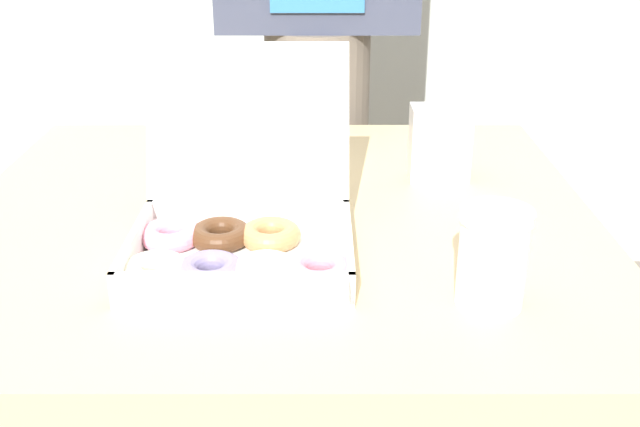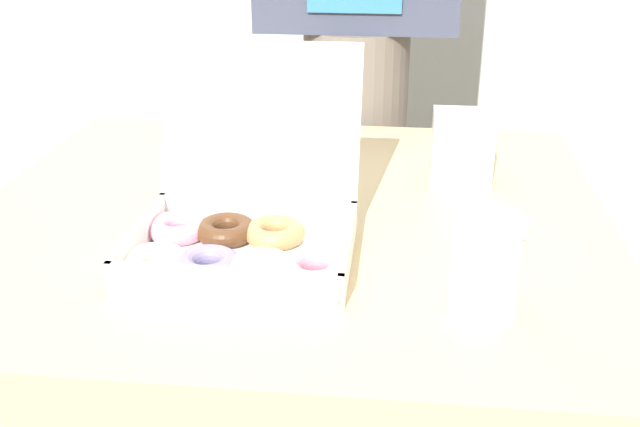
{
  "view_description": "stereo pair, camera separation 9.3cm",
  "coord_description": "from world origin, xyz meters",
  "px_view_note": "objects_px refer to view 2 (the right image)",
  "views": [
    {
      "loc": [
        0.07,
        -1.0,
        1.18
      ],
      "look_at": [
        0.06,
        -0.15,
        0.8
      ],
      "focal_mm": 42.0,
      "sensor_mm": 36.0,
      "label": 1
    },
    {
      "loc": [
        0.16,
        -1.0,
        1.18
      ],
      "look_at": [
        0.06,
        -0.15,
        0.8
      ],
      "focal_mm": 42.0,
      "sensor_mm": 36.0,
      "label": 2
    }
  ],
  "objects_px": {
    "person_customer": "(357,27)",
    "napkin_holder": "(462,148)",
    "coffee_cup": "(486,266)",
    "donut_box": "(239,228)"
  },
  "relations": [
    {
      "from": "donut_box",
      "to": "person_customer",
      "type": "distance_m",
      "value": 0.75
    },
    {
      "from": "napkin_holder",
      "to": "person_customer",
      "type": "relative_size",
      "value": 0.07
    },
    {
      "from": "coffee_cup",
      "to": "napkin_holder",
      "type": "xyz_separation_m",
      "value": [
        -0.0,
        0.4,
        0.0
      ]
    },
    {
      "from": "coffee_cup",
      "to": "person_customer",
      "type": "height_order",
      "value": "person_customer"
    },
    {
      "from": "person_customer",
      "to": "donut_box",
      "type": "bearing_deg",
      "value": -97.82
    },
    {
      "from": "person_customer",
      "to": "napkin_holder",
      "type": "bearing_deg",
      "value": -66.06
    },
    {
      "from": "coffee_cup",
      "to": "napkin_holder",
      "type": "relative_size",
      "value": 0.97
    },
    {
      "from": "person_customer",
      "to": "coffee_cup",
      "type": "bearing_deg",
      "value": -76.79
    },
    {
      "from": "coffee_cup",
      "to": "donut_box",
      "type": "bearing_deg",
      "value": 159.4
    },
    {
      "from": "coffee_cup",
      "to": "person_customer",
      "type": "distance_m",
      "value": 0.87
    }
  ]
}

